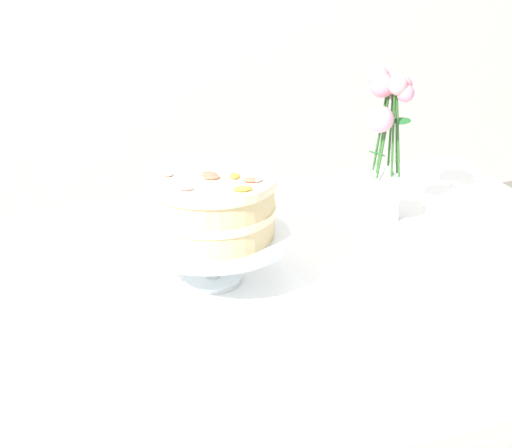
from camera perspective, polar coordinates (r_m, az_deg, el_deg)
dining_table at (r=1.57m, az=2.29°, el=-7.46°), size 1.40×1.00×0.74m
linen_napkin at (r=1.54m, az=-3.02°, el=-4.01°), size 0.33×0.33×0.00m
cake_stand at (r=1.51m, az=-3.09°, el=-1.26°), size 0.29×0.29×0.10m
layer_cake at (r=1.48m, az=-3.14°, el=1.36°), size 0.24×0.24×0.12m
flower_vase at (r=1.77m, az=9.13°, el=5.42°), size 0.11×0.11×0.33m
loose_petal_0 at (r=1.40m, az=-8.07°, el=-7.20°), size 0.03×0.04×0.01m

